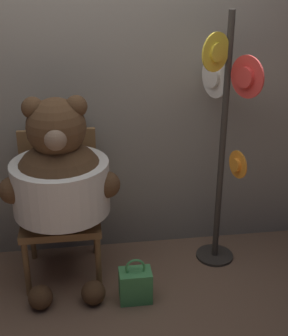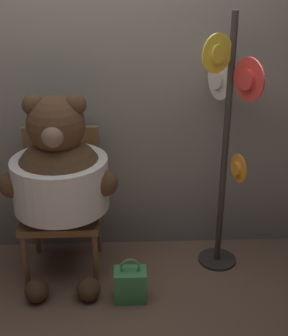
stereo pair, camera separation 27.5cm
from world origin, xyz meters
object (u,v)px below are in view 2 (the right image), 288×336
Objects in this scene: hat_display_rack at (227,133)px; handbag_on_ground at (130,284)px; teddy_bear at (60,178)px; chair at (62,197)px.

hat_display_rack is 5.63× the size of handbag_on_ground.
teddy_bear reaches higher than handbag_on_ground.
chair is at bearing 136.05° from handbag_on_ground.
chair is 0.56× the size of hat_display_rack.
chair is 0.78m from handbag_on_ground.
chair is 0.76× the size of teddy_bear.
teddy_bear is 0.74× the size of hat_display_rack.
handbag_on_ground is (-0.66, -0.39, -0.91)m from hat_display_rack.
handbag_on_ground is at bearing -31.76° from teddy_bear.
teddy_bear is 0.84m from handbag_on_ground.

